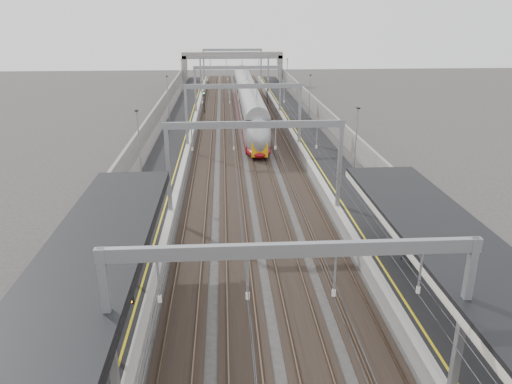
{
  "coord_description": "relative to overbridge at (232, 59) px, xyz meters",
  "views": [
    {
      "loc": [
        -2.19,
        -12.92,
        14.8
      ],
      "look_at": [
        0.0,
        20.6,
        2.76
      ],
      "focal_mm": 35.0,
      "sensor_mm": 36.0,
      "label": 1
    }
  ],
  "objects": [
    {
      "name": "signal_red_near",
      "position": [
        3.2,
        -28.58,
        -2.89
      ],
      "size": [
        0.32,
        0.32,
        3.48
      ],
      "color": "black",
      "rests_on": "ground"
    },
    {
      "name": "wall_right",
      "position": [
        11.2,
        -55.0,
        -3.71
      ],
      "size": [
        0.3,
        120.0,
        3.2
      ],
      "primitive_type": "cube",
      "color": "slate",
      "rests_on": "ground"
    },
    {
      "name": "signal_green",
      "position": [
        -5.2,
        -34.94,
        -2.89
      ],
      "size": [
        0.32,
        0.32,
        3.48
      ],
      "color": "black",
      "rests_on": "ground"
    },
    {
      "name": "overbridge",
      "position": [
        0.0,
        0.0,
        0.0
      ],
      "size": [
        22.0,
        2.2,
        6.9
      ],
      "color": "slate",
      "rests_on": "ground"
    },
    {
      "name": "canopy_left",
      "position": [
        -8.02,
        -97.01,
        -0.22
      ],
      "size": [
        4.4,
        30.0,
        4.24
      ],
      "color": "black",
      "rests_on": "platform_left"
    },
    {
      "name": "tracks",
      "position": [
        0.0,
        -55.0,
        -5.26
      ],
      "size": [
        11.4,
        140.0,
        0.2
      ],
      "color": "black",
      "rests_on": "ground"
    },
    {
      "name": "signal_red_far",
      "position": [
        5.4,
        -26.59,
        -2.89
      ],
      "size": [
        0.32,
        0.32,
        3.48
      ],
      "color": "black",
      "rests_on": "ground"
    },
    {
      "name": "wall_left",
      "position": [
        -11.2,
        -55.0,
        -3.71
      ],
      "size": [
        0.3,
        120.0,
        3.2
      ],
      "primitive_type": "cube",
      "color": "slate",
      "rests_on": "ground"
    },
    {
      "name": "platform_right",
      "position": [
        8.0,
        -55.0,
        -4.81
      ],
      "size": [
        4.0,
        120.0,
        1.0
      ],
      "primitive_type": "cube",
      "color": "black",
      "rests_on": "ground"
    },
    {
      "name": "platform_left",
      "position": [
        -8.0,
        -55.0,
        -4.81
      ],
      "size": [
        4.0,
        120.0,
        1.0
      ],
      "primitive_type": "cube",
      "color": "black",
      "rests_on": "ground"
    },
    {
      "name": "bench",
      "position": [
        8.5,
        -87.66,
        -3.69
      ],
      "size": [
        1.02,
        2.05,
        1.02
      ],
      "color": "black",
      "rests_on": "platform_right"
    },
    {
      "name": "canopy_right",
      "position": [
        8.03,
        -97.01,
        -0.22
      ],
      "size": [
        4.4,
        30.0,
        4.24
      ],
      "color": "black",
      "rests_on": "platform_right"
    },
    {
      "name": "train",
      "position": [
        1.5,
        -39.32,
        -3.19
      ],
      "size": [
        2.73,
        49.75,
        4.32
      ],
      "color": "maroon",
      "rests_on": "ground"
    },
    {
      "name": "overhead_line",
      "position": [
        0.0,
        -48.38,
        0.83
      ],
      "size": [
        13.0,
        140.0,
        6.6
      ],
      "color": "gray",
      "rests_on": "platform_left"
    }
  ]
}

